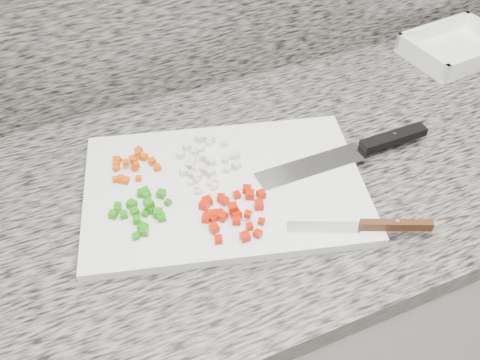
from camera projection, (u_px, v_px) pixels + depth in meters
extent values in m
cube|color=silver|center=(266.00, 311.00, 1.29)|extent=(3.92, 0.62, 0.86)
cube|color=#69655D|center=(274.00, 177.00, 0.97)|extent=(3.96, 0.64, 0.04)
cube|color=silver|center=(225.00, 187.00, 0.91)|extent=(0.54, 0.43, 0.02)
cube|color=#D64304|center=(115.00, 180.00, 0.91)|extent=(0.01, 0.01, 0.01)
cube|color=#D64304|center=(138.00, 153.00, 0.94)|extent=(0.01, 0.01, 0.01)
cube|color=#D64304|center=(116.00, 168.00, 0.93)|extent=(0.01, 0.01, 0.01)
cube|color=#D64304|center=(126.00, 162.00, 0.93)|extent=(0.01, 0.01, 0.01)
cube|color=#D64304|center=(125.00, 180.00, 0.91)|extent=(0.02, 0.02, 0.01)
cube|color=#D64304|center=(152.00, 161.00, 0.94)|extent=(0.01, 0.01, 0.01)
cube|color=#D64304|center=(134.00, 160.00, 0.93)|extent=(0.01, 0.01, 0.01)
cube|color=#D64304|center=(121.00, 179.00, 0.91)|extent=(0.01, 0.01, 0.01)
cube|color=#D64304|center=(134.00, 168.00, 0.93)|extent=(0.01, 0.01, 0.01)
cube|color=#D64304|center=(139.00, 150.00, 0.96)|extent=(0.01, 0.01, 0.01)
cube|color=#D64304|center=(119.00, 160.00, 0.95)|extent=(0.01, 0.01, 0.01)
cube|color=#D64304|center=(139.00, 179.00, 0.91)|extent=(0.01, 0.01, 0.01)
cube|color=#D64304|center=(117.00, 164.00, 0.94)|extent=(0.01, 0.01, 0.01)
cube|color=#D64304|center=(116.00, 160.00, 0.94)|extent=(0.01, 0.01, 0.01)
cube|color=#D64304|center=(133.00, 159.00, 0.94)|extent=(0.01, 0.01, 0.01)
cube|color=#D64304|center=(137.00, 165.00, 0.92)|extent=(0.01, 0.01, 0.01)
cube|color=#D64304|center=(157.00, 167.00, 0.93)|extent=(0.01, 0.01, 0.01)
cube|color=#D64304|center=(144.00, 157.00, 0.95)|extent=(0.02, 0.02, 0.01)
cube|color=beige|center=(195.00, 152.00, 0.96)|extent=(0.01, 0.01, 0.01)
cube|color=beige|center=(201.00, 169.00, 0.92)|extent=(0.02, 0.02, 0.01)
cube|color=beige|center=(181.00, 155.00, 0.95)|extent=(0.02, 0.02, 0.01)
cube|color=beige|center=(190.00, 165.00, 0.93)|extent=(0.02, 0.02, 0.01)
cube|color=beige|center=(193.00, 166.00, 0.93)|extent=(0.01, 0.01, 0.01)
cube|color=beige|center=(227.00, 169.00, 0.93)|extent=(0.02, 0.02, 0.01)
cube|color=beige|center=(198.00, 169.00, 0.92)|extent=(0.02, 0.02, 0.01)
cube|color=beige|center=(236.00, 165.00, 0.93)|extent=(0.02, 0.02, 0.01)
cube|color=beige|center=(201.00, 138.00, 0.98)|extent=(0.02, 0.02, 0.01)
cube|color=beige|center=(191.00, 174.00, 0.92)|extent=(0.01, 0.01, 0.01)
cube|color=beige|center=(192.00, 160.00, 0.94)|extent=(0.02, 0.02, 0.01)
cube|color=beige|center=(184.00, 171.00, 0.92)|extent=(0.01, 0.01, 0.01)
cube|color=beige|center=(212.00, 162.00, 0.94)|extent=(0.01, 0.01, 0.01)
cube|color=beige|center=(210.00, 139.00, 0.98)|extent=(0.02, 0.02, 0.01)
cube|color=beige|center=(203.00, 157.00, 0.93)|extent=(0.02, 0.02, 0.01)
cube|color=beige|center=(225.00, 143.00, 0.98)|extent=(0.02, 0.02, 0.01)
cube|color=beige|center=(215.00, 181.00, 0.91)|extent=(0.01, 0.01, 0.01)
cube|color=beige|center=(210.00, 172.00, 0.92)|extent=(0.02, 0.02, 0.01)
cube|color=beige|center=(187.00, 147.00, 0.97)|extent=(0.01, 0.01, 0.01)
cube|color=beige|center=(200.00, 167.00, 0.93)|extent=(0.01, 0.01, 0.01)
cube|color=beige|center=(200.00, 150.00, 0.96)|extent=(0.02, 0.02, 0.01)
cube|color=beige|center=(209.00, 143.00, 0.98)|extent=(0.01, 0.01, 0.01)
cube|color=beige|center=(197.00, 176.00, 0.91)|extent=(0.01, 0.01, 0.01)
cube|color=beige|center=(236.00, 154.00, 0.95)|extent=(0.01, 0.01, 0.01)
cube|color=beige|center=(200.00, 150.00, 0.96)|extent=(0.02, 0.02, 0.01)
cube|color=beige|center=(233.00, 156.00, 0.95)|extent=(0.01, 0.01, 0.01)
cube|color=beige|center=(226.00, 160.00, 0.94)|extent=(0.01, 0.01, 0.01)
cube|color=#207C0B|center=(118.00, 209.00, 0.86)|extent=(0.01, 0.01, 0.01)
cube|color=#207C0B|center=(161.00, 194.00, 0.88)|extent=(0.02, 0.02, 0.01)
cube|color=#207C0B|center=(118.00, 206.00, 0.87)|extent=(0.01, 0.01, 0.01)
cube|color=#207C0B|center=(158.00, 213.00, 0.85)|extent=(0.02, 0.02, 0.01)
cube|color=#207C0B|center=(135.00, 212.00, 0.85)|extent=(0.01, 0.01, 0.01)
cube|color=#207C0B|center=(143.00, 228.00, 0.83)|extent=(0.02, 0.02, 0.01)
cube|color=#207C0B|center=(137.00, 220.00, 0.84)|extent=(0.01, 0.01, 0.01)
cube|color=#207C0B|center=(145.00, 213.00, 0.85)|extent=(0.01, 0.01, 0.01)
cube|color=#207C0B|center=(132.00, 204.00, 0.87)|extent=(0.02, 0.02, 0.01)
cube|color=#207C0B|center=(146.00, 195.00, 0.88)|extent=(0.02, 0.02, 0.01)
cube|color=#207C0B|center=(124.00, 215.00, 0.85)|extent=(0.01, 0.01, 0.01)
cube|color=#207C0B|center=(145.00, 192.00, 0.89)|extent=(0.01, 0.01, 0.01)
cube|color=#207C0B|center=(113.00, 215.00, 0.85)|extent=(0.02, 0.02, 0.01)
cube|color=#207C0B|center=(136.00, 236.00, 0.82)|extent=(0.01, 0.01, 0.01)
cube|color=#207C0B|center=(150.00, 209.00, 0.86)|extent=(0.02, 0.02, 0.01)
cube|color=#207C0B|center=(162.00, 217.00, 0.85)|extent=(0.01, 0.01, 0.01)
cube|color=#207C0B|center=(149.00, 204.00, 0.85)|extent=(0.02, 0.02, 0.01)
cube|color=#207C0B|center=(168.00, 202.00, 0.87)|extent=(0.01, 0.01, 0.01)
cube|color=#207C0B|center=(144.00, 231.00, 0.83)|extent=(0.02, 0.02, 0.01)
cube|color=#207C0B|center=(141.00, 193.00, 0.88)|extent=(0.01, 0.01, 0.01)
cube|color=#BA1602|center=(262.00, 221.00, 0.84)|extent=(0.01, 0.01, 0.01)
cube|color=#BA1602|center=(207.00, 201.00, 0.87)|extent=(0.01, 0.01, 0.01)
cube|color=#BA1602|center=(237.00, 195.00, 0.88)|extent=(0.01, 0.01, 0.01)
cube|color=#BA1602|center=(207.00, 215.00, 0.85)|extent=(0.01, 0.01, 0.01)
cube|color=#BA1602|center=(259.00, 205.00, 0.86)|extent=(0.02, 0.02, 0.01)
cube|color=#BA1602|center=(247.00, 189.00, 0.89)|extent=(0.02, 0.02, 0.01)
cube|color=#BA1602|center=(248.00, 214.00, 0.84)|extent=(0.02, 0.02, 0.01)
cube|color=#BA1602|center=(258.00, 233.00, 0.82)|extent=(0.02, 0.02, 0.01)
cube|color=#BA1602|center=(224.00, 201.00, 0.87)|extent=(0.02, 0.02, 0.01)
cube|color=#BA1602|center=(261.00, 194.00, 0.88)|extent=(0.01, 0.01, 0.01)
cube|color=#BA1602|center=(222.00, 216.00, 0.85)|extent=(0.02, 0.02, 0.01)
cube|color=#BA1602|center=(250.00, 195.00, 0.88)|extent=(0.02, 0.02, 0.01)
cube|color=#BA1602|center=(204.00, 205.00, 0.86)|extent=(0.02, 0.02, 0.01)
cube|color=#BA1602|center=(211.00, 215.00, 0.85)|extent=(0.02, 0.02, 0.01)
cube|color=#BA1602|center=(221.00, 197.00, 0.88)|extent=(0.02, 0.02, 0.01)
cube|color=#BA1602|center=(249.00, 227.00, 0.83)|extent=(0.01, 0.01, 0.01)
cube|color=#BA1602|center=(237.00, 220.00, 0.84)|extent=(0.02, 0.02, 0.01)
cube|color=#BA1602|center=(245.00, 236.00, 0.82)|extent=(0.01, 0.01, 0.01)
cube|color=#BA1602|center=(233.00, 207.00, 0.85)|extent=(0.02, 0.02, 0.01)
cube|color=#BA1602|center=(206.00, 218.00, 0.84)|extent=(0.02, 0.02, 0.01)
cube|color=#BA1602|center=(236.00, 214.00, 0.85)|extent=(0.02, 0.02, 0.01)
cube|color=#BA1602|center=(213.00, 218.00, 0.85)|extent=(0.01, 0.01, 0.01)
cube|color=#BA1602|center=(218.00, 239.00, 0.81)|extent=(0.01, 0.01, 0.01)
cube|color=#BA1602|center=(219.00, 214.00, 0.85)|extent=(0.02, 0.02, 0.01)
cube|color=#BA1602|center=(214.00, 228.00, 0.83)|extent=(0.02, 0.02, 0.01)
cube|color=beige|center=(197.00, 187.00, 0.90)|extent=(0.01, 0.01, 0.01)
cube|color=beige|center=(196.00, 179.00, 0.91)|extent=(0.01, 0.01, 0.01)
cube|color=beige|center=(214.00, 188.00, 0.90)|extent=(0.01, 0.01, 0.01)
cube|color=beige|center=(190.00, 183.00, 0.90)|extent=(0.01, 0.01, 0.01)
cube|color=beige|center=(210.00, 183.00, 0.90)|extent=(0.01, 0.01, 0.01)
cube|color=beige|center=(197.00, 192.00, 0.89)|extent=(0.01, 0.01, 0.01)
cube|color=beige|center=(215.00, 186.00, 0.90)|extent=(0.01, 0.01, 0.01)
cube|color=beige|center=(200.00, 191.00, 0.89)|extent=(0.01, 0.01, 0.01)
cube|color=silver|center=(312.00, 166.00, 0.94)|extent=(0.21, 0.05, 0.00)
cube|color=black|center=(394.00, 138.00, 0.98)|extent=(0.13, 0.03, 0.02)
cylinder|color=silver|center=(395.00, 134.00, 0.98)|extent=(0.01, 0.01, 0.00)
cube|color=silver|center=(323.00, 227.00, 0.84)|extent=(0.11, 0.07, 0.00)
cube|color=#492212|center=(396.00, 225.00, 0.83)|extent=(0.11, 0.06, 0.02)
cylinder|color=silver|center=(397.00, 221.00, 0.83)|extent=(0.01, 0.01, 0.00)
cube|color=white|center=(454.00, 53.00, 1.23)|extent=(0.23, 0.18, 0.01)
cube|color=white|center=(433.00, 30.00, 1.26)|extent=(0.22, 0.03, 0.04)
cube|color=white|center=(422.00, 56.00, 1.18)|extent=(0.03, 0.16, 0.04)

